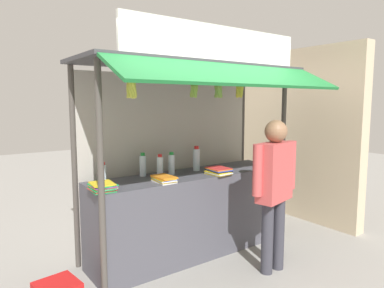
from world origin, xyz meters
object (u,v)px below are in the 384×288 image
at_px(water_bottle_front_left, 258,156).
at_px(magazine_stack_rear_center, 164,179).
at_px(water_bottle_back_left, 172,164).
at_px(water_bottle_right, 143,165).
at_px(banana_bunch_inner_left, 194,90).
at_px(water_bottle_mid_right, 160,166).
at_px(water_bottle_front_right, 196,159).
at_px(vendor_person, 275,182).
at_px(banana_bunch_leftmost, 132,89).
at_px(banana_bunch_rightmost, 239,91).
at_px(magazine_stack_mid_left, 102,187).
at_px(banana_bunch_inner_right, 218,91).
at_px(water_bottle_left, 103,173).
at_px(magazine_stack_center, 219,171).

height_order(water_bottle_front_left, magazine_stack_rear_center, water_bottle_front_left).
bearing_deg(water_bottle_back_left, water_bottle_right, 158.81).
distance_m(water_bottle_front_left, banana_bunch_inner_left, 1.69).
height_order(water_bottle_mid_right, water_bottle_front_right, water_bottle_front_right).
bearing_deg(vendor_person, banana_bunch_leftmost, -31.57).
relative_size(banana_bunch_inner_left, banana_bunch_rightmost, 1.01).
bearing_deg(water_bottle_front_right, magazine_stack_mid_left, -168.55).
xyz_separation_m(magazine_stack_mid_left, banana_bunch_inner_right, (1.20, -0.26, 0.92)).
bearing_deg(magazine_stack_mid_left, water_bottle_right, 30.35).
xyz_separation_m(water_bottle_mid_right, banana_bunch_rightmost, (0.73, -0.50, 0.84)).
bearing_deg(vendor_person, water_bottle_front_right, -87.37).
distance_m(magazine_stack_mid_left, magazine_stack_rear_center, 0.66).
distance_m(water_bottle_right, magazine_stack_mid_left, 0.73).
bearing_deg(banana_bunch_leftmost, banana_bunch_inner_left, 0.18).
xyz_separation_m(banana_bunch_inner_left, vendor_person, (0.70, -0.47, -0.94)).
height_order(water_bottle_front_left, banana_bunch_leftmost, banana_bunch_leftmost).
height_order(water_bottle_left, magazine_stack_mid_left, water_bottle_left).
distance_m(water_bottle_right, magazine_stack_rear_center, 0.41).
xyz_separation_m(water_bottle_front_right, vendor_person, (0.28, -0.99, -0.13)).
distance_m(water_bottle_front_right, banana_bunch_inner_right, 0.97).
bearing_deg(water_bottle_right, water_bottle_back_left, -21.19).
bearing_deg(magazine_stack_mid_left, magazine_stack_center, -2.65).
bearing_deg(water_bottle_front_left, banana_bunch_leftmost, -168.22).
bearing_deg(banana_bunch_inner_right, water_bottle_left, 153.03).
bearing_deg(water_bottle_back_left, banana_bunch_rightmost, -41.75).
height_order(water_bottle_back_left, banana_bunch_leftmost, banana_bunch_leftmost).
xyz_separation_m(water_bottle_left, banana_bunch_inner_left, (0.76, -0.55, 0.85)).
bearing_deg(banana_bunch_inner_right, magazine_stack_rear_center, 157.17).
bearing_deg(water_bottle_front_left, water_bottle_left, 177.00).
distance_m(banana_bunch_inner_left, banana_bunch_rightmost, 0.62).
bearing_deg(water_bottle_mid_right, water_bottle_back_left, 4.19).
distance_m(magazine_stack_mid_left, vendor_person, 1.75).
distance_m(water_bottle_back_left, banana_bunch_leftmost, 1.22).
distance_m(magazine_stack_mid_left, banana_bunch_inner_left, 1.30).
height_order(water_bottle_back_left, vendor_person, vendor_person).
xyz_separation_m(magazine_stack_rear_center, banana_bunch_rightmost, (0.85, -0.23, 0.92)).
bearing_deg(banana_bunch_inner_right, banana_bunch_leftmost, 179.96).
height_order(water_bottle_left, magazine_stack_center, water_bottle_left).
distance_m(water_bottle_front_right, banana_bunch_rightmost, 0.99).
height_order(magazine_stack_center, vendor_person, vendor_person).
height_order(water_bottle_front_right, banana_bunch_leftmost, banana_bunch_leftmost).
height_order(water_bottle_left, vendor_person, vendor_person).
height_order(water_bottle_back_left, water_bottle_left, water_bottle_back_left).
bearing_deg(magazine_stack_center, water_bottle_mid_right, 153.98).
bearing_deg(water_bottle_mid_right, water_bottle_right, 138.20).
height_order(magazine_stack_center, banana_bunch_leftmost, banana_bunch_leftmost).
bearing_deg(water_bottle_right, magazine_stack_rear_center, -85.10).
distance_m(water_bottle_back_left, vendor_person, 1.18).
bearing_deg(magazine_stack_rear_center, vendor_person, -36.77).
bearing_deg(banana_bunch_leftmost, banana_bunch_rightmost, -0.01).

